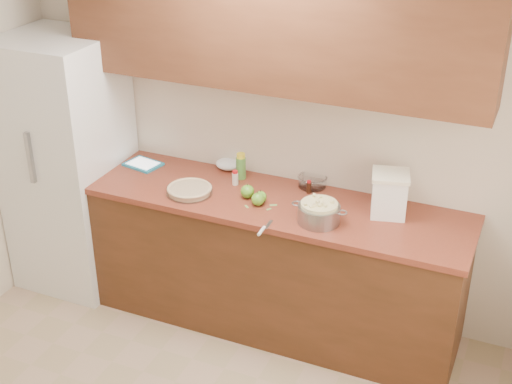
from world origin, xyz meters
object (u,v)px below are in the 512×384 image
at_px(pie, 190,190).
at_px(tablet, 143,164).
at_px(flour_canister, 389,194).
at_px(colander, 319,213).

relative_size(pie, tablet, 1.11).
bearing_deg(pie, flour_canister, 11.13).
distance_m(flour_canister, tablet, 1.71).
bearing_deg(tablet, colander, 0.16).
relative_size(colander, flour_canister, 1.27).
distance_m(pie, flour_canister, 1.24).
height_order(flour_canister, tablet, flour_canister).
distance_m(colander, tablet, 1.39).
relative_size(pie, colander, 0.87).
bearing_deg(tablet, flour_canister, 11.00).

